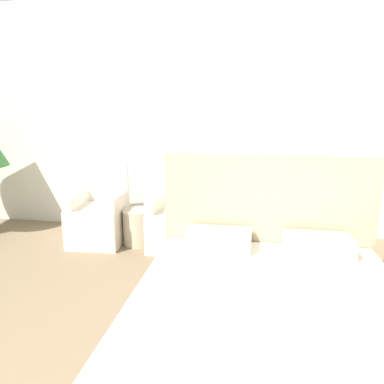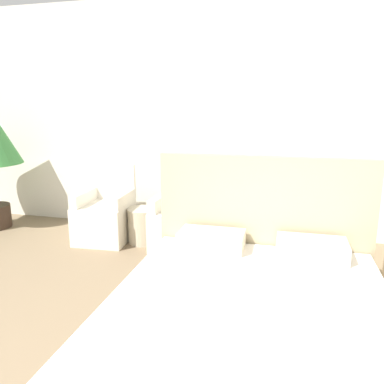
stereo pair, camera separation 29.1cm
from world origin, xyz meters
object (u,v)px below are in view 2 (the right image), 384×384
(armchair_near_window_left, at_px, (105,217))
(armchair_near_window_right, at_px, (182,223))
(bed, at_px, (248,335))
(side_table, at_px, (143,226))

(armchair_near_window_left, distance_m, armchair_near_window_right, 0.97)
(bed, distance_m, armchair_near_window_right, 2.18)
(bed, distance_m, side_table, 2.46)
(bed, relative_size, side_table, 5.34)
(bed, height_order, side_table, bed)
(armchair_near_window_left, distance_m, side_table, 0.49)
(armchair_near_window_right, relative_size, side_table, 2.15)
(side_table, bearing_deg, armchair_near_window_left, -177.35)
(bed, relative_size, armchair_near_window_right, 2.48)
(armchair_near_window_right, distance_m, side_table, 0.49)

